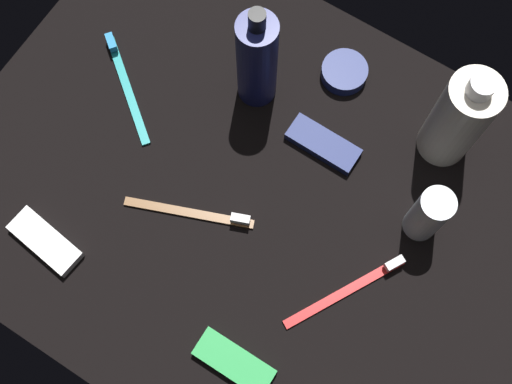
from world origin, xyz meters
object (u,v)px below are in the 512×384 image
snack_bar_navy (323,144)px  cream_tin_left (344,72)px  snack_bar_green (234,362)px  snack_bar_white (45,241)px  toothbrush_red (352,288)px  deodorant_stick (428,215)px  toothbrush_brown (197,214)px  lotion_bottle (257,60)px  toothbrush_teal (125,82)px  bodywash_bottle (459,119)px

snack_bar_navy → cream_tin_left: cream_tin_left is taller
snack_bar_green → snack_bar_white: bearing=-179.4°
cream_tin_left → toothbrush_red: bearing=-58.1°
deodorant_stick → snack_bar_green: deodorant_stick is taller
toothbrush_red → toothbrush_brown: bearing=-173.9°
deodorant_stick → cream_tin_left: bearing=144.7°
snack_bar_green → lotion_bottle: bearing=118.1°
toothbrush_brown → snack_bar_navy: (9.42, 17.81, 0.14)cm
toothbrush_brown → lotion_bottle: bearing=98.7°
snack_bar_white → toothbrush_teal: bearing=107.9°
toothbrush_brown → toothbrush_red: bearing=6.1°
lotion_bottle → snack_bar_white: (-11.88, -34.30, -8.05)cm
toothbrush_teal → snack_bar_green: bearing=-35.5°
toothbrush_teal → snack_bar_navy: bearing=13.4°
snack_bar_navy → snack_bar_white: size_ratio=1.00×
lotion_bottle → cream_tin_left: (9.46, 8.68, -7.82)cm
lotion_bottle → toothbrush_red: (25.95, -17.83, -8.20)cm
toothbrush_brown → cream_tin_left: (6.36, 28.96, 0.38)cm
lotion_bottle → bodywash_bottle: (26.48, 6.79, -0.19)cm
deodorant_stick → toothbrush_red: size_ratio=0.66×
toothbrush_brown → toothbrush_red: same height
cream_tin_left → bodywash_bottle: bearing=-6.3°
lotion_bottle → snack_bar_navy: lotion_bottle is taller
snack_bar_navy → cream_tin_left: (-3.06, 11.15, 0.24)cm
snack_bar_white → snack_bar_green: same height
toothbrush_red → snack_bar_white: size_ratio=1.57×
bodywash_bottle → cream_tin_left: bodywash_bottle is taller
lotion_bottle → deodorant_stick: lotion_bottle is taller
lotion_bottle → deodorant_stick: (29.41, -5.45, -3.42)cm
toothbrush_teal → snack_bar_white: toothbrush_teal is taller
bodywash_bottle → toothbrush_brown: bearing=-130.8°
bodywash_bottle → snack_bar_white: bodywash_bottle is taller
deodorant_stick → toothbrush_red: (-3.47, -12.38, -4.78)cm
bodywash_bottle → snack_bar_white: 56.76cm
deodorant_stick → snack_bar_white: deodorant_stick is taller
toothbrush_teal → cream_tin_left: (26.06, 18.07, 0.38)cm
bodywash_bottle → deodorant_stick: (2.94, -12.24, -3.22)cm
lotion_bottle → snack_bar_green: 39.40cm
deodorant_stick → cream_tin_left: deodorant_stick is taller
snack_bar_white → bodywash_bottle: bearing=54.1°
cream_tin_left → toothbrush_brown: bearing=-102.4°
lotion_bottle → cream_tin_left: bearing=42.5°
bodywash_bottle → toothbrush_red: bodywash_bottle is taller
lotion_bottle → snack_bar_white: 37.18cm
cream_tin_left → snack_bar_navy: bearing=-74.7°
toothbrush_brown → snack_bar_green: bearing=-42.8°
lotion_bottle → snack_bar_white: lotion_bottle is taller
deodorant_stick → snack_bar_navy: deodorant_stick is taller
lotion_bottle → cream_tin_left: lotion_bottle is taller
toothbrush_brown → snack_bar_navy: toothbrush_brown is taller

